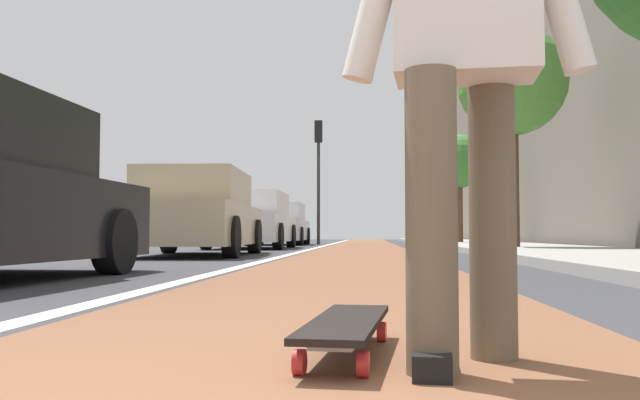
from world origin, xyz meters
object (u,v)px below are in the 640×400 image
(parked_car_far, at_px, (252,221))
(street_tree_mid, at_px, (512,83))
(skateboard, at_px, (346,326))
(street_tree_far, at_px, (459,163))
(parked_car_mid, at_px, (196,215))
(traffic_light, at_px, (319,159))
(parked_car_end, at_px, (279,225))
(skater_person, at_px, (464,38))

(parked_car_far, distance_m, street_tree_mid, 7.58)
(skateboard, relative_size, street_tree_far, 0.22)
(street_tree_mid, bearing_deg, skateboard, 166.06)
(parked_car_mid, bearing_deg, parked_car_far, 0.67)
(parked_car_far, bearing_deg, street_tree_far, -47.63)
(parked_car_far, relative_size, street_tree_far, 1.20)
(traffic_light, bearing_deg, street_tree_mid, -154.23)
(parked_car_mid, height_order, parked_car_end, parked_car_mid)
(parked_car_mid, bearing_deg, street_tree_mid, -65.16)
(parked_car_end, relative_size, street_tree_mid, 0.93)
(traffic_light, height_order, street_tree_mid, street_tree_mid)
(skater_person, xyz_separation_m, parked_car_mid, (9.92, 3.34, -0.21))
(parked_car_mid, bearing_deg, traffic_light, -5.20)
(street_tree_far, bearing_deg, traffic_light, 74.95)
(skater_person, xyz_separation_m, street_tree_far, (21.65, -2.78, 1.91))
(parked_car_end, height_order, street_tree_far, street_tree_far)
(parked_car_far, relative_size, traffic_light, 1.00)
(skateboard, height_order, traffic_light, traffic_light)
(parked_car_mid, distance_m, traffic_light, 13.33)
(skater_person, relative_size, parked_car_end, 0.36)
(parked_car_mid, bearing_deg, parked_car_end, 0.84)
(parked_car_end, bearing_deg, skater_person, -170.99)
(skateboard, relative_size, parked_car_end, 0.19)
(skateboard, bearing_deg, street_tree_far, -8.28)
(skateboard, height_order, street_tree_mid, street_tree_mid)
(parked_car_end, distance_m, street_tree_far, 6.68)
(skateboard, height_order, street_tree_far, street_tree_far)
(parked_car_far, bearing_deg, skateboard, -169.04)
(parked_car_far, distance_m, street_tree_far, 8.65)
(skateboard, relative_size, skater_person, 0.52)
(parked_car_far, bearing_deg, parked_car_mid, -179.33)
(skateboard, height_order, parked_car_far, parked_car_far)
(parked_car_far, relative_size, parked_car_end, 1.02)
(skateboard, distance_m, parked_car_end, 22.29)
(parked_car_mid, bearing_deg, skater_person, -161.37)
(parked_car_far, distance_m, parked_car_end, 6.21)
(street_tree_mid, bearing_deg, parked_car_end, 33.70)
(street_tree_far, bearing_deg, parked_car_end, 84.96)
(parked_car_far, xyz_separation_m, parked_car_end, (6.21, 0.11, -0.01))
(parked_car_far, bearing_deg, parked_car_end, 1.00)
(skater_person, height_order, parked_car_far, skater_person)
(skater_person, relative_size, street_tree_mid, 0.34)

